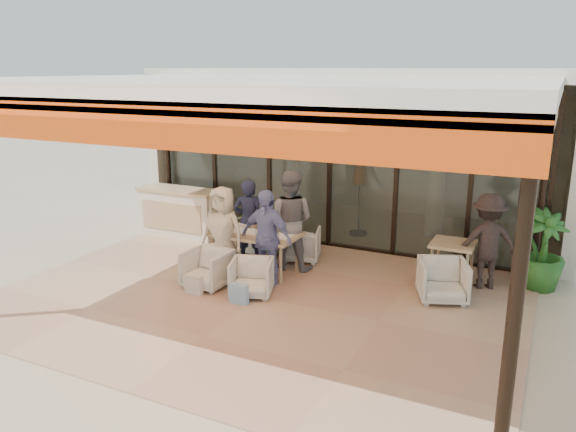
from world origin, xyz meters
name	(u,v)px	position (x,y,z in m)	size (l,w,h in m)	color
ground	(258,298)	(0.00, 0.00, 0.00)	(70.00, 70.00, 0.00)	#C6B293
terrace_floor	(258,298)	(0.00, 0.00, 0.01)	(8.00, 6.00, 0.01)	tan
terrace_structure	(245,89)	(0.00, -0.26, 3.25)	(8.00, 6.00, 3.40)	silver
glass_storefront	(330,169)	(0.00, 3.00, 1.60)	(8.08, 0.10, 3.20)	#9EADA3
interior_block	(368,126)	(0.01, 5.31, 2.23)	(9.05, 3.62, 3.52)	silver
host_counter	(180,212)	(-3.18, 2.30, 0.53)	(1.85, 0.65, 1.04)	silver
dining_table	(257,236)	(-0.56, 1.01, 0.69)	(1.50, 0.90, 0.93)	tan
chair_far_left	(262,237)	(-0.98, 1.96, 0.34)	(0.66, 0.62, 0.68)	silver
chair_far_right	(301,243)	(-0.14, 1.96, 0.35)	(0.68, 0.63, 0.70)	silver
chair_near_left	(207,267)	(-0.98, 0.06, 0.35)	(0.68, 0.64, 0.70)	silver
chair_near_right	(252,276)	(-0.14, 0.06, 0.33)	(0.65, 0.60, 0.66)	silver
diner_navy	(249,221)	(-0.98, 1.46, 0.79)	(0.58, 0.38, 1.58)	#171B33
diner_grey	(290,220)	(-0.14, 1.46, 0.91)	(0.88, 0.69, 1.81)	slate
diner_cream	(223,233)	(-0.98, 0.56, 0.81)	(0.79, 0.51, 1.62)	beige
diner_periwinkle	(266,238)	(-0.14, 0.56, 0.82)	(0.97, 0.40, 1.65)	#6871AE
tote_bag_cream	(194,285)	(-0.98, -0.34, 0.17)	(0.30, 0.10, 0.34)	silver
tote_bag_blue	(239,294)	(-0.14, -0.34, 0.17)	(0.30, 0.10, 0.34)	#99BFD8
side_table	(453,249)	(2.64, 1.93, 0.64)	(0.70, 0.70, 0.74)	tan
side_chair	(443,279)	(2.64, 1.18, 0.37)	(0.71, 0.67, 0.73)	silver
standing_woman	(487,242)	(3.16, 2.02, 0.80)	(1.04, 0.60, 1.61)	black
potted_palm	(542,250)	(3.98, 2.41, 0.66)	(0.74, 0.74, 1.32)	#1E5919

